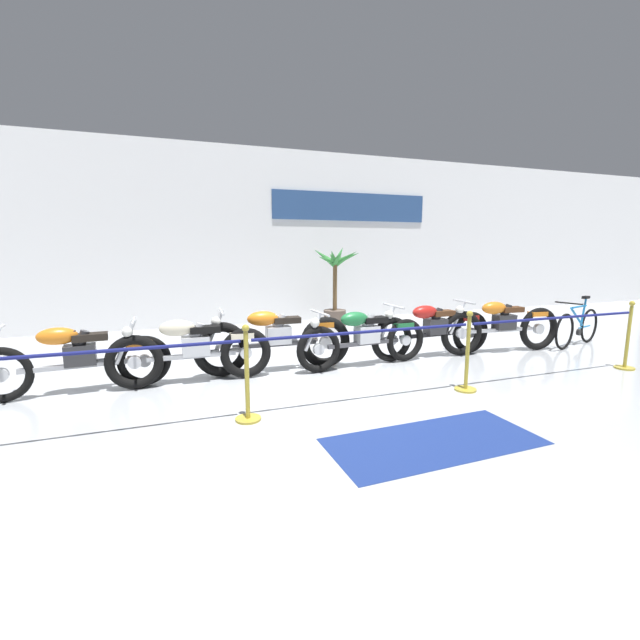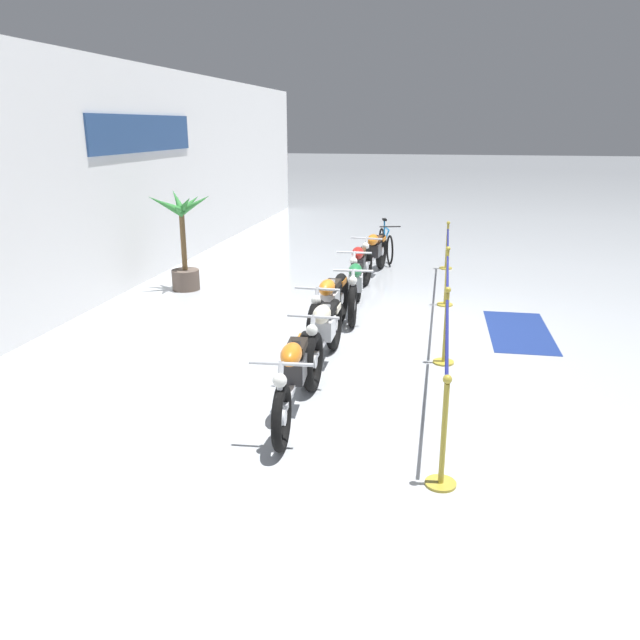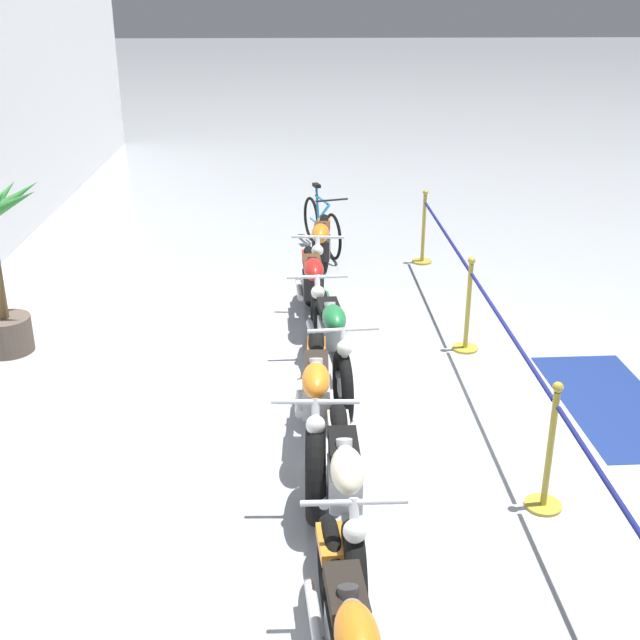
{
  "view_description": "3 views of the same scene",
  "coord_description": "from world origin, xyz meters",
  "views": [
    {
      "loc": [
        -2.26,
        -5.39,
        1.84
      ],
      "look_at": [
        -0.12,
        0.45,
        0.79
      ],
      "focal_mm": 24.0,
      "sensor_mm": 36.0,
      "label": 1
    },
    {
      "loc": [
        -9.47,
        -0.89,
        3.06
      ],
      "look_at": [
        -1.39,
        0.71,
        0.47
      ],
      "focal_mm": 35.0,
      "sensor_mm": 36.0,
      "label": 2
    },
    {
      "loc": [
        -6.47,
        0.88,
        3.63
      ],
      "look_at": [
        1.26,
        0.58,
        0.42
      ],
      "focal_mm": 45.0,
      "sensor_mm": 36.0,
      "label": 3
    }
  ],
  "objects": [
    {
      "name": "ground_plane",
      "position": [
        0.0,
        0.0,
        0.0
      ],
      "size": [
        120.0,
        120.0,
        0.0
      ],
      "primitive_type": "plane",
      "color": "#B2B7BC"
    },
    {
      "name": "back_wall",
      "position": [
        0.01,
        5.12,
        2.1
      ],
      "size": [
        28.0,
        0.29,
        4.2
      ],
      "color": "white",
      "rests_on": "ground"
    },
    {
      "name": "motorcycle_orange_0",
      "position": [
        -3.37,
        0.61,
        0.46
      ],
      "size": [
        2.28,
        0.62,
        0.92
      ],
      "color": "black",
      "rests_on": "ground"
    },
    {
      "name": "motorcycle_cream_1",
      "position": [
        -1.95,
        0.54,
        0.46
      ],
      "size": [
        2.19,
        0.62,
        0.94
      ],
      "color": "black",
      "rests_on": "ground"
    },
    {
      "name": "motorcycle_orange_2",
      "position": [
        -0.75,
        0.69,
        0.48
      ],
      "size": [
        2.39,
        0.62,
        0.98
      ],
      "color": "black",
      "rests_on": "ground"
    },
    {
      "name": "motorcycle_green_3",
      "position": [
        0.62,
        0.5,
        0.46
      ],
      "size": [
        2.27,
        0.62,
        0.93
      ],
      "color": "black",
      "rests_on": "ground"
    },
    {
      "name": "motorcycle_red_4",
      "position": [
        1.98,
        0.63,
        0.47
      ],
      "size": [
        2.35,
        0.62,
        0.95
      ],
      "color": "black",
      "rests_on": "ground"
    },
    {
      "name": "motorcycle_orange_5",
      "position": [
        3.31,
        0.49,
        0.48
      ],
      "size": [
        2.37,
        0.62,
        0.97
      ],
      "color": "black",
      "rests_on": "ground"
    },
    {
      "name": "bicycle",
      "position": [
        5.07,
        0.41,
        0.37
      ],
      "size": [
        1.64,
        0.61,
        0.94
      ],
      "color": "black",
      "rests_on": "ground"
    },
    {
      "name": "potted_palm_left_of_row",
      "position": [
        1.54,
        3.93,
        0.95
      ],
      "size": [
        1.08,
        1.13,
        1.95
      ],
      "color": "brown",
      "rests_on": "ground"
    },
    {
      "name": "stanchion_far_left",
      "position": [
        -1.42,
        -1.0,
        0.72
      ],
      "size": [
        8.95,
        0.28,
        1.05
      ],
      "color": "gold",
      "rests_on": "ground"
    },
    {
      "name": "stanchion_mid_left",
      "position": [
        -1.48,
        -1.0,
        0.36
      ],
      "size": [
        0.28,
        0.28,
        1.05
      ],
      "color": "gold",
      "rests_on": "ground"
    },
    {
      "name": "stanchion_mid_right",
      "position": [
        1.38,
        -1.0,
        0.36
      ],
      "size": [
        0.28,
        0.28,
        1.05
      ],
      "color": "gold",
      "rests_on": "ground"
    },
    {
      "name": "stanchion_far_right",
      "position": [
        4.37,
        -1.0,
        0.36
      ],
      "size": [
        0.28,
        0.28,
        1.05
      ],
      "color": "gold",
      "rests_on": "ground"
    },
    {
      "name": "floor_banner",
      "position": [
        0.1,
        -2.14,
        0.0
      ],
      "size": [
        2.1,
        0.97,
        0.01
      ],
      "primitive_type": "cube",
      "rotation": [
        0.0,
        0.0,
        0.02
      ],
      "color": "navy",
      "rests_on": "ground"
    }
  ]
}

